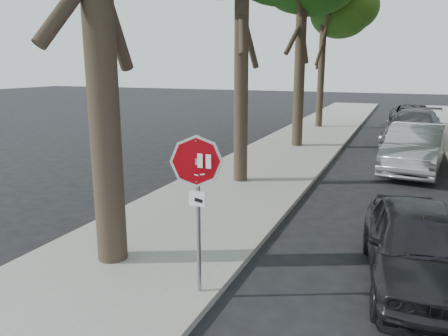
# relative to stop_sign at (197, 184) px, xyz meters

# --- Properties ---
(ground) EXTENTS (120.00, 120.00, 0.00)m
(ground) POSITION_rel_stop_sign_xyz_m (0.70, 0.03, -1.95)
(ground) COLOR black
(ground) RESTS_ON ground
(sidewalk_left) EXTENTS (4.00, 55.00, 0.12)m
(sidewalk_left) POSITION_rel_stop_sign_xyz_m (-1.80, 12.03, -1.89)
(sidewalk_left) COLOR gray
(sidewalk_left) RESTS_ON ground
(curb_left) EXTENTS (0.12, 55.00, 0.13)m
(curb_left) POSITION_rel_stop_sign_xyz_m (0.25, 12.03, -1.88)
(curb_left) COLOR #9E9384
(curb_left) RESTS_ON ground
(stop_sign) EXTENTS (0.76, 0.34, 2.61)m
(stop_sign) POSITION_rel_stop_sign_xyz_m (0.00, 0.00, 0.00)
(stop_sign) COLOR gray
(stop_sign) RESTS_ON sidewalk_left
(tree_far) EXTENTS (5.29, 4.91, 9.33)m
(tree_far) POSITION_rel_stop_sign_xyz_m (-2.02, 21.14, 5.26)
(tree_far) COLOR black
(tree_far) RESTS_ON sidewalk_left
(car_a) EXTENTS (2.24, 4.40, 1.44)m
(car_a) POSITION_rel_stop_sign_xyz_m (3.30, 1.90, -1.23)
(car_a) COLOR black
(car_a) RESTS_ON ground
(car_b) EXTENTS (2.32, 5.27, 1.68)m
(car_b) POSITION_rel_stop_sign_xyz_m (3.30, 11.07, -1.11)
(car_b) COLOR #A4A5AC
(car_b) RESTS_ON ground
(car_c) EXTENTS (3.08, 6.05, 1.68)m
(car_c) POSITION_rel_stop_sign_xyz_m (3.30, 16.82, -1.11)
(car_c) COLOR #515156
(car_c) RESTS_ON ground
(car_d) EXTENTS (2.88, 5.56, 1.50)m
(car_d) POSITION_rel_stop_sign_xyz_m (3.30, 22.71, -1.20)
(car_d) COLOR black
(car_d) RESTS_ON ground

